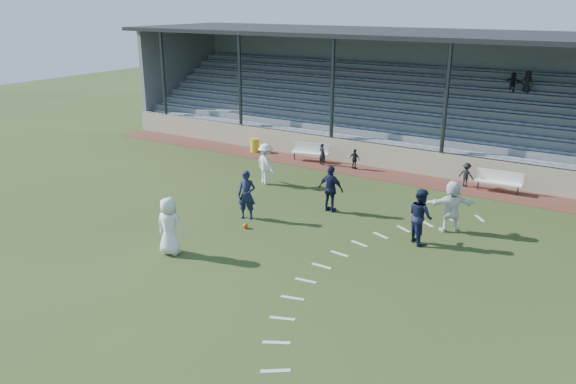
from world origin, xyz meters
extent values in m
plane|color=#2C3C18|center=(0.00, 0.00, 0.00)|extent=(90.00, 90.00, 0.00)
cube|color=#542921|center=(0.00, 10.50, 0.01)|extent=(34.00, 2.00, 0.02)
cube|color=#B5A98B|center=(0.00, 11.55, 0.60)|extent=(34.00, 0.18, 1.20)
cube|color=white|center=(-3.74, 10.61, 0.45)|extent=(2.04, 0.80, 0.06)
cube|color=white|center=(-3.74, 10.83, 0.70)|extent=(1.97, 0.47, 0.54)
cylinder|color=#2D3035|center=(-4.57, 10.44, 0.22)|extent=(0.06, 0.06, 0.40)
cylinder|color=#2D3035|center=(-2.90, 10.79, 0.22)|extent=(0.06, 0.06, 0.40)
cube|color=white|center=(5.97, 10.64, 0.45)|extent=(2.02, 0.52, 0.06)
cube|color=white|center=(5.97, 10.86, 0.70)|extent=(2.00, 0.18, 0.54)
cylinder|color=#2D3035|center=(5.12, 10.58, 0.22)|extent=(0.06, 0.06, 0.40)
cylinder|color=#2D3035|center=(6.81, 10.69, 0.22)|extent=(0.06, 0.06, 0.40)
cylinder|color=yellow|center=(-7.36, 10.70, 0.40)|extent=(0.47, 0.47, 0.76)
sphere|color=#D8440C|center=(-1.14, 1.28, 0.10)|extent=(0.20, 0.20, 0.20)
imported|color=white|center=(-1.96, -1.86, 1.00)|extent=(1.08, 0.80, 2.00)
imported|color=#131935|center=(-1.69, 2.16, 0.97)|extent=(0.83, 0.70, 1.94)
imported|color=#131935|center=(4.85, 3.51, 1.00)|extent=(1.23, 1.21, 2.00)
imported|color=white|center=(-3.56, 6.23, 0.96)|extent=(1.42, 1.16, 1.92)
imported|color=#131935|center=(0.73, 4.60, 0.95)|extent=(1.14, 0.53, 1.91)
imported|color=white|center=(5.47, 5.14, 0.98)|extent=(1.85, 1.43, 1.95)
imported|color=black|center=(-2.84, 10.38, 0.59)|extent=(0.48, 0.39, 1.13)
imported|color=black|center=(-1.06, 10.59, 0.54)|extent=(0.65, 0.37, 1.04)
imported|color=black|center=(4.51, 10.73, 0.58)|extent=(0.79, 0.54, 1.12)
cube|color=gray|center=(0.00, 12.10, 0.60)|extent=(34.00, 0.80, 1.20)
cube|color=#8695A2|center=(0.00, 12.20, 1.25)|extent=(33.00, 0.28, 0.10)
cube|color=gray|center=(0.00, 12.90, 0.80)|extent=(34.00, 0.80, 1.60)
cube|color=#8695A2|center=(0.00, 13.00, 1.65)|extent=(33.00, 0.28, 0.10)
cube|color=gray|center=(0.00, 13.70, 1.00)|extent=(34.00, 0.80, 2.00)
cube|color=#8695A2|center=(0.00, 13.80, 2.05)|extent=(33.00, 0.28, 0.10)
cube|color=gray|center=(0.00, 14.50, 1.20)|extent=(34.00, 0.80, 2.40)
cube|color=#8695A2|center=(0.00, 14.60, 2.45)|extent=(33.00, 0.28, 0.10)
cube|color=gray|center=(0.00, 15.30, 1.40)|extent=(34.00, 0.80, 2.80)
cube|color=#8695A2|center=(0.00, 15.40, 2.85)|extent=(33.00, 0.28, 0.10)
cube|color=gray|center=(0.00, 16.10, 1.60)|extent=(34.00, 0.80, 3.20)
cube|color=#8695A2|center=(0.00, 16.20, 3.25)|extent=(33.00, 0.28, 0.10)
cube|color=gray|center=(0.00, 16.90, 1.80)|extent=(34.00, 0.80, 3.60)
cube|color=#8695A2|center=(0.00, 17.00, 3.65)|extent=(33.00, 0.28, 0.10)
cube|color=gray|center=(0.00, 17.70, 2.00)|extent=(34.00, 0.80, 4.00)
cube|color=#8695A2|center=(0.00, 17.80, 4.05)|extent=(33.00, 0.28, 0.10)
cube|color=gray|center=(0.00, 18.50, 2.20)|extent=(34.00, 0.80, 4.40)
cube|color=#8695A2|center=(0.00, 18.60, 4.45)|extent=(33.00, 0.28, 0.10)
cube|color=gray|center=(0.00, 19.10, 3.20)|extent=(34.00, 0.40, 6.40)
cube|color=gray|center=(-16.85, 15.50, 3.20)|extent=(0.30, 7.80, 6.40)
cube|color=black|center=(0.00, 15.20, 6.50)|extent=(34.60, 9.00, 0.22)
cylinder|color=#2D3035|center=(-15.00, 11.65, 3.25)|extent=(0.20, 0.20, 6.50)
cylinder|color=#2D3035|center=(-9.00, 11.65, 3.25)|extent=(0.20, 0.20, 6.50)
cylinder|color=#2D3035|center=(-3.00, 11.65, 3.25)|extent=(0.20, 0.20, 6.50)
cylinder|color=#2D3035|center=(3.00, 11.65, 3.25)|extent=(0.20, 0.20, 6.50)
cylinder|color=#2D3035|center=(0.00, 11.55, 1.25)|extent=(34.00, 0.05, 0.05)
imported|color=black|center=(5.60, 16.94, 4.17)|extent=(0.65, 0.52, 1.14)
imported|color=black|center=(4.89, 16.94, 4.11)|extent=(0.99, 0.65, 1.02)
cube|color=silver|center=(6.12, 7.01, 0.01)|extent=(0.54, 0.61, 0.01)
cube|color=silver|center=(5.29, 6.22, 0.01)|extent=(0.59, 0.56, 0.01)
cube|color=silver|center=(4.57, 5.34, 0.01)|extent=(0.64, 0.51, 0.01)
cube|color=silver|center=(3.96, 4.38, 0.01)|extent=(0.67, 0.44, 0.01)
cube|color=silver|center=(3.48, 3.34, 0.01)|extent=(0.70, 0.37, 0.01)
cube|color=silver|center=(3.13, 2.26, 0.01)|extent=(0.71, 0.29, 0.01)
cube|color=silver|center=(2.92, 1.14, 0.01)|extent=(0.71, 0.21, 0.01)
cube|color=silver|center=(2.85, 0.00, 0.01)|extent=(0.70, 0.12, 0.01)
cube|color=silver|center=(2.92, -1.14, 0.01)|extent=(0.71, 0.21, 0.01)
cube|color=silver|center=(3.13, -2.26, 0.01)|extent=(0.71, 0.29, 0.01)
cube|color=silver|center=(3.48, -3.34, 0.01)|extent=(0.70, 0.37, 0.01)
cube|color=silver|center=(3.96, -4.38, 0.01)|extent=(0.67, 0.44, 0.01)
cube|color=silver|center=(4.57, -5.34, 0.01)|extent=(0.64, 0.51, 0.01)
camera|label=1|loc=(10.64, -14.49, 8.14)|focal=35.00mm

